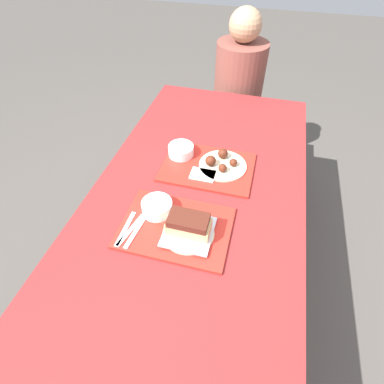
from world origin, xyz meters
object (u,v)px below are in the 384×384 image
at_px(tray_near, 176,227).
at_px(bowl_coleslaw_far, 181,150).
at_px(bowl_coleslaw_near, 157,206).
at_px(tray_far, 208,167).
at_px(brisket_sandwich_plate, 189,227).
at_px(wings_plate_far, 221,163).
at_px(person_seated_across, 240,75).

bearing_deg(tray_near, bowl_coleslaw_far, 103.58).
bearing_deg(tray_near, bowl_coleslaw_near, 149.08).
bearing_deg(tray_far, tray_near, -96.17).
height_order(tray_near, bowl_coleslaw_near, bowl_coleslaw_near).
distance_m(brisket_sandwich_plate, bowl_coleslaw_far, 0.48).
distance_m(tray_near, bowl_coleslaw_near, 0.12).
distance_m(brisket_sandwich_plate, wings_plate_far, 0.43).
xyz_separation_m(tray_near, wings_plate_far, (0.10, 0.40, 0.02)).
relative_size(tray_near, bowl_coleslaw_near, 3.46).
distance_m(bowl_coleslaw_far, person_seated_across, 0.94).
height_order(tray_near, bowl_coleslaw_far, bowl_coleslaw_far).
height_order(wings_plate_far, person_seated_across, person_seated_across).
bearing_deg(bowl_coleslaw_far, tray_near, -76.42).
bearing_deg(bowl_coleslaw_far, tray_far, -19.58).
height_order(tray_near, tray_far, same).
distance_m(bowl_coleslaw_near, brisket_sandwich_plate, 0.17).
bearing_deg(brisket_sandwich_plate, bowl_coleslaw_near, 153.50).
bearing_deg(person_seated_across, wings_plate_far, -86.58).
relative_size(bowl_coleslaw_near, wings_plate_far, 0.55).
distance_m(tray_near, bowl_coleslaw_far, 0.45).
bearing_deg(tray_far, person_seated_across, 89.79).
bearing_deg(person_seated_across, brisket_sandwich_plate, -89.46).
relative_size(brisket_sandwich_plate, wings_plate_far, 0.88).
bearing_deg(tray_far, bowl_coleslaw_near, -112.54).
distance_m(tray_near, brisket_sandwich_plate, 0.08).
bearing_deg(tray_near, person_seated_across, 88.10).
relative_size(tray_near, person_seated_across, 0.59).
bearing_deg(person_seated_across, bowl_coleslaw_far, -99.21).
bearing_deg(bowl_coleslaw_far, person_seated_across, 80.79).
distance_m(tray_near, tray_far, 0.39).
xyz_separation_m(tray_far, wings_plate_far, (0.06, 0.02, 0.02)).
bearing_deg(bowl_coleslaw_far, bowl_coleslaw_near, -88.33).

